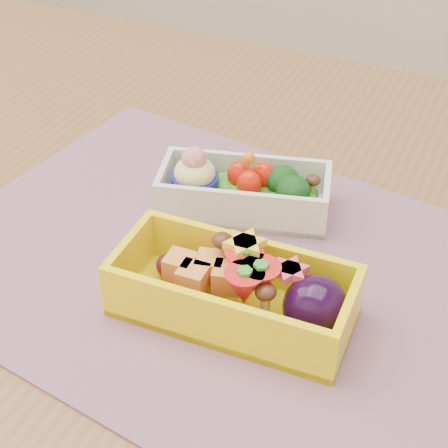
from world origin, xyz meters
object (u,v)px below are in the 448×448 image
at_px(placemat, 213,262).
at_px(table, 225,321).
at_px(bento_white, 243,191).
at_px(bento_yellow, 238,291).

bearing_deg(placemat, table, 97.40).
height_order(placemat, bento_white, bento_white).
xyz_separation_m(placemat, bento_white, (-0.01, 0.08, 0.02)).
distance_m(table, bento_white, 0.13).
relative_size(placemat, bento_yellow, 2.51).
distance_m(table, placemat, 0.11).
relative_size(placemat, bento_white, 2.79).
bearing_deg(table, placemat, -82.60).
relative_size(bento_white, bento_yellow, 0.90).
bearing_deg(bento_yellow, bento_white, 109.84).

